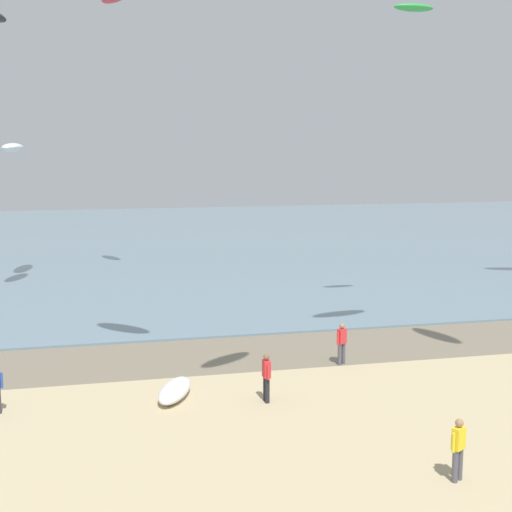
% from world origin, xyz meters
% --- Properties ---
extents(wet_sand_strip, '(120.00, 5.18, 0.01)m').
position_xyz_m(wet_sand_strip, '(0.00, 20.83, 0.00)').
color(wet_sand_strip, '#7A6D59').
rests_on(wet_sand_strip, ground).
extents(sea, '(160.00, 70.00, 0.10)m').
position_xyz_m(sea, '(0.00, 58.42, 0.05)').
color(sea, slate).
rests_on(sea, ground).
extents(person_nearest_camera, '(0.51, 0.37, 1.71)m').
position_xyz_m(person_nearest_camera, '(5.97, 18.42, 0.92)').
color(person_nearest_camera, '#4C4C56').
rests_on(person_nearest_camera, ground).
extents(person_left_flank, '(0.51, 0.37, 1.71)m').
position_xyz_m(person_left_flank, '(5.54, 8.22, 0.92)').
color(person_left_flank, '#4C4C56').
rests_on(person_left_flank, ground).
extents(person_far_down_beach, '(0.24, 0.57, 1.71)m').
position_xyz_m(person_far_down_beach, '(2.01, 14.98, 0.92)').
color(person_far_down_beach, '#232328').
rests_on(person_far_down_beach, ground).
extents(grounded_kite, '(1.84, 2.78, 0.52)m').
position_xyz_m(grounded_kite, '(-1.02, 16.10, 0.26)').
color(grounded_kite, white).
rests_on(grounded_kite, ground).
extents(kite_aloft_6, '(1.54, 3.66, 0.64)m').
position_xyz_m(kite_aloft_6, '(-8.54, 39.50, 8.67)').
color(kite_aloft_6, white).
extents(kite_aloft_12, '(2.06, 0.80, 0.44)m').
position_xyz_m(kite_aloft_12, '(11.49, 24.57, 15.24)').
color(kite_aloft_12, green).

